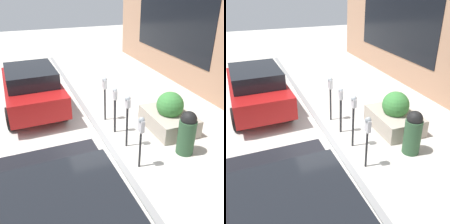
{
  "view_description": "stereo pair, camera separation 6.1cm",
  "coord_description": "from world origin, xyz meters",
  "views": [
    {
      "loc": [
        -5.83,
        2.1,
        4.02
      ],
      "look_at": [
        0.0,
        -0.1,
        0.9
      ],
      "focal_mm": 42.0,
      "sensor_mm": 36.0,
      "label": 1
    },
    {
      "loc": [
        -5.81,
        2.16,
        4.02
      ],
      "look_at": [
        0.0,
        -0.1,
        0.9
      ],
      "focal_mm": 42.0,
      "sensor_mm": 36.0,
      "label": 2
    }
  ],
  "objects": [
    {
      "name": "parking_meter_nearest",
      "position": [
        -1.31,
        -0.31,
        1.0
      ],
      "size": [
        0.17,
        0.15,
        1.35
      ],
      "color": "#232326",
      "rests_on": "ground_plane"
    },
    {
      "name": "ground_plane",
      "position": [
        0.0,
        0.0,
        0.0
      ],
      "size": [
        40.0,
        40.0,
        0.0
      ],
      "primitive_type": "plane",
      "color": "beige"
    },
    {
      "name": "planter_box",
      "position": [
        0.05,
        -1.93,
        0.43
      ],
      "size": [
        1.65,
        1.19,
        1.17
      ],
      "color": "#A39989",
      "rests_on": "ground_plane"
    },
    {
      "name": "curb_strip",
      "position": [
        0.0,
        0.08,
        0.02
      ],
      "size": [
        19.0,
        0.16,
        0.04
      ],
      "color": "gray",
      "rests_on": "ground_plane"
    },
    {
      "name": "parked_car_middle",
      "position": [
        2.87,
        1.71,
        0.8
      ],
      "size": [
        3.93,
        1.86,
        1.51
      ],
      "rotation": [
        0.0,
        0.0,
        0.03
      ],
      "color": "maroon",
      "rests_on": "ground_plane"
    },
    {
      "name": "parking_meter_fourth",
      "position": [
        1.24,
        -0.34,
        1.05
      ],
      "size": [
        0.18,
        0.15,
        1.44
      ],
      "color": "#232326",
      "rests_on": "ground_plane"
    },
    {
      "name": "trash_bin",
      "position": [
        -1.2,
        -1.67,
        0.6
      ],
      "size": [
        0.44,
        0.44,
        1.19
      ],
      "color": "#2D5133",
      "rests_on": "ground_plane"
    },
    {
      "name": "parking_meter_second",
      "position": [
        -0.39,
        -0.37,
        1.07
      ],
      "size": [
        0.18,
        0.15,
        1.48
      ],
      "color": "#232326",
      "rests_on": "ground_plane"
    },
    {
      "name": "parking_meter_middle",
      "position": [
        0.42,
        -0.35,
        0.92
      ],
      "size": [
        0.15,
        0.13,
        1.39
      ],
      "color": "#232326",
      "rests_on": "ground_plane"
    }
  ]
}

